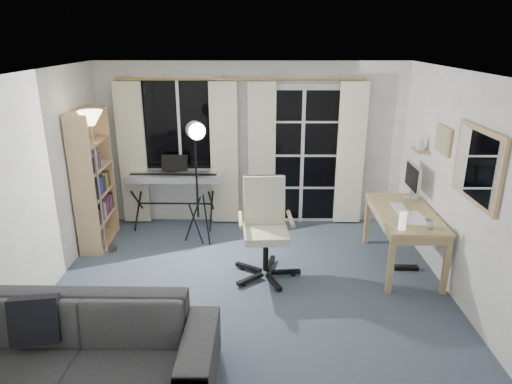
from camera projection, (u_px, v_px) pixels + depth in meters
floor at (249, 287)px, 5.25m from camera, size 4.50×4.00×0.02m
window at (179, 125)px, 6.63m from camera, size 1.20×0.08×1.40m
french_door at (302, 157)px, 6.77m from camera, size 1.32×0.09×2.11m
curtains at (242, 154)px, 6.67m from camera, size 3.60×0.07×2.13m
bookshelf at (91, 183)px, 6.06m from camera, size 0.32×0.87×1.85m
torchiere_lamp at (93, 141)px, 5.59m from camera, size 0.31×0.31×1.88m
keyboard_piano at (174, 178)px, 6.61m from camera, size 1.41×0.69×1.02m
studio_light at (196, 145)px, 5.83m from camera, size 0.40×0.41×1.75m
office_chair at (265, 219)px, 5.37m from camera, size 0.79×0.82×1.18m
desk at (405, 218)px, 5.51m from camera, size 0.71×1.38×0.73m
monitor at (413, 178)px, 5.82m from camera, size 0.18×0.53×0.46m
desk_clutter at (404, 231)px, 5.32m from camera, size 0.44×0.83×0.93m
mug at (429, 223)px, 4.99m from camera, size 0.12×0.10×0.12m
wall_mirror at (477, 165)px, 4.39m from camera, size 0.04×0.94×0.74m
framed_print at (443, 140)px, 5.23m from camera, size 0.03×0.42×0.32m
wall_shelf at (421, 146)px, 5.76m from camera, size 0.16×0.30×0.18m
sofa at (71, 337)px, 3.65m from camera, size 2.32×0.70×0.90m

